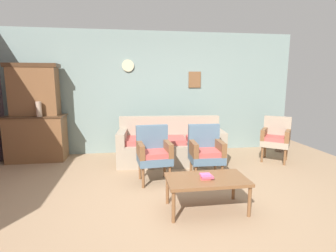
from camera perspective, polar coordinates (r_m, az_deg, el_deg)
The scene contains 12 objects.
ground_plane at distance 3.66m, azimuth 1.60°, elevation -16.20°, with size 7.68×7.68×0.00m, color #997A5B.
wall_back_with_decor at distance 5.90m, azimuth -2.81°, elevation 7.32°, with size 6.40×0.09×2.70m.
side_cabinet at distance 5.92m, azimuth -27.00°, elevation -2.38°, with size 1.16×0.55×0.93m.
cabinet_upper_hutch at distance 5.88m, azimuth -27.49°, elevation 7.20°, with size 0.99×0.38×1.03m.
vase_on_cabinet at distance 5.61m, azimuth -26.65°, elevation 3.36°, with size 0.10×0.10×0.30m, color tan.
floral_couch at distance 5.19m, azimuth 0.56°, elevation -4.49°, with size 2.12×0.96×0.90m.
armchair_by_doorway at distance 4.16m, azimuth -3.17°, elevation -5.61°, with size 0.56×0.53×0.90m.
armchair_row_middle at distance 4.27m, azimuth 8.34°, elevation -5.29°, with size 0.54×0.51×0.90m.
wingback_chair_by_fireplace at distance 5.68m, azimuth 22.75°, elevation -2.21°, with size 0.71×0.70×0.90m.
coffee_table at distance 3.32m, azimuth 8.56°, elevation -12.02°, with size 1.00×0.56×0.42m.
book_stack_on_table at distance 3.25m, azimuth 8.44°, elevation -11.02°, with size 0.15×0.12×0.06m.
floor_vase_by_wall at distance 6.50m, azimuth 23.60°, elevation -1.89°, with size 0.19×0.19×0.76m, color brown.
Camera 1 is at (-0.58, -3.24, 1.60)m, focal length 27.55 mm.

